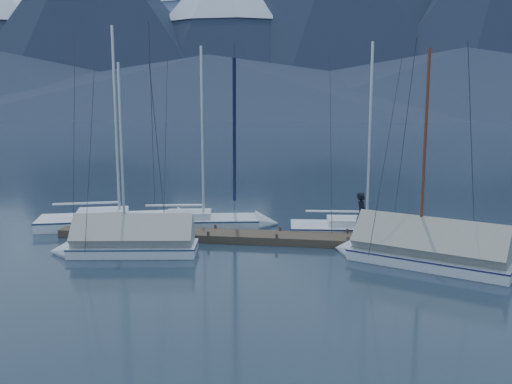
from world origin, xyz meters
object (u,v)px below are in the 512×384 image
Objects in this scene: sailboat_open_left at (132,222)px; sailboat_open_mid at (214,223)px; sailboat_covered_near at (416,252)px; person at (362,214)px; sailboat_open_right at (378,231)px; sailboat_covered_far at (122,244)px.

sailboat_open_left is 4.15m from sailboat_open_mid.
sailboat_open_left is 1.20× the size of sailboat_covered_near.
person is at bearing -9.73° from sailboat_open_left.
sailboat_open_mid is at bearing 176.04° from sailboat_open_right.
sailboat_open_mid is 7.93m from sailboat_open_right.
sailboat_covered_far is (1.60, -5.02, 0.22)m from sailboat_open_left.
person is (-0.84, -1.80, 1.13)m from sailboat_open_right.
sailboat_open_right reaches higher than sailboat_open_mid.
sailboat_covered_near is at bearing -75.75° from sailboat_open_right.
sailboat_open_left is 12.04m from sailboat_open_right.
sailboat_open_right reaches higher than sailboat_covered_near.
sailboat_open_left is 1.11× the size of sailboat_open_right.
sailboat_open_mid is at bearing 5.97° from sailboat_open_left.
sailboat_covered_far is 10.12m from person.
sailboat_open_left reaches higher than sailboat_open_mid.
sailboat_covered_far is at bearing -154.82° from sailboat_open_right.
sailboat_covered_near is at bearing -19.08° from sailboat_open_left.
sailboat_open_mid is 1.08× the size of sailboat_covered_near.
sailboat_open_right is (12.04, -0.12, -0.02)m from sailboat_open_left.
person is (9.60, 3.10, 0.89)m from sailboat_covered_far.
sailboat_open_left is at bearing -174.03° from sailboat_open_mid.
sailboat_open_mid is at bearing 86.37° from person.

